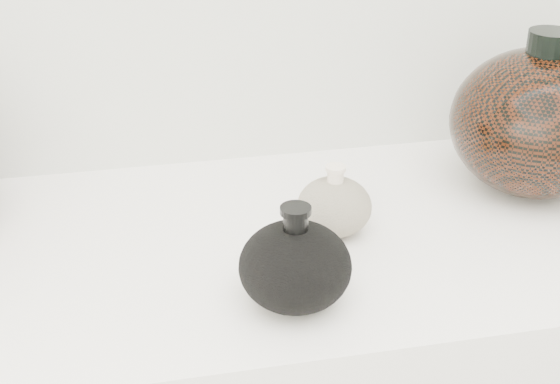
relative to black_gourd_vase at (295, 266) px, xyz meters
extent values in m
cube|color=white|center=(0.01, 0.15, -0.07)|extent=(1.20, 0.50, 0.03)
ellipsoid|color=black|center=(0.00, 0.00, 0.00)|extent=(0.16, 0.16, 0.10)
cylinder|color=black|center=(0.00, 0.00, 0.06)|extent=(0.03, 0.03, 0.03)
cylinder|color=black|center=(0.00, 0.00, 0.07)|extent=(0.04, 0.04, 0.01)
ellipsoid|color=beige|center=(0.09, 0.14, -0.01)|extent=(0.11, 0.11, 0.08)
cylinder|color=#F4DFC6|center=(0.09, 0.14, 0.03)|extent=(0.02, 0.02, 0.02)
cylinder|color=#F4DFC6|center=(0.09, 0.14, 0.04)|extent=(0.03, 0.03, 0.01)
ellipsoid|color=black|center=(0.39, 0.21, 0.05)|extent=(0.28, 0.28, 0.21)
cylinder|color=black|center=(0.39, 0.21, 0.16)|extent=(0.07, 0.07, 0.04)
camera|label=1|loc=(-0.17, -0.71, 0.47)|focal=50.00mm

